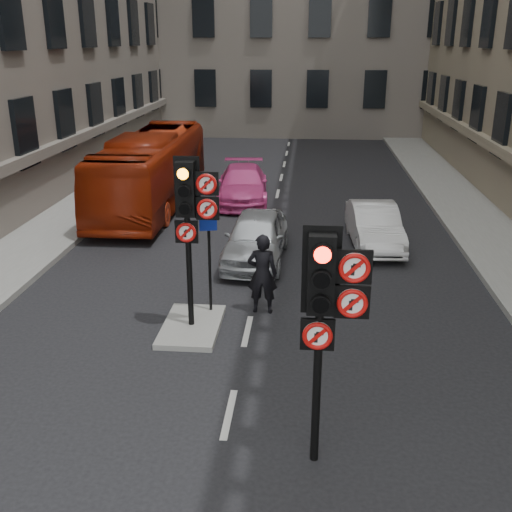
% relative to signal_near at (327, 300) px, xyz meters
% --- Properties ---
extents(ground, '(120.00, 120.00, 0.00)m').
position_rel_signal_near_xyz_m(ground, '(-1.49, -0.99, -2.58)').
color(ground, black).
rests_on(ground, ground).
extents(pavement_left, '(3.00, 50.00, 0.16)m').
position_rel_signal_near_xyz_m(pavement_left, '(-8.69, 11.01, -2.50)').
color(pavement_left, gray).
rests_on(pavement_left, ground).
extents(pavement_right, '(3.00, 50.00, 0.16)m').
position_rel_signal_near_xyz_m(pavement_right, '(5.71, 11.01, -2.50)').
color(pavement_right, gray).
rests_on(pavement_right, ground).
extents(centre_island, '(1.20, 2.00, 0.12)m').
position_rel_signal_near_xyz_m(centre_island, '(-2.69, 4.01, -2.52)').
color(centre_island, gray).
rests_on(centre_island, ground).
extents(signal_near, '(0.91, 0.40, 3.58)m').
position_rel_signal_near_xyz_m(signal_near, '(0.00, 0.00, 0.00)').
color(signal_near, black).
rests_on(signal_near, ground).
extents(signal_far, '(0.91, 0.40, 3.58)m').
position_rel_signal_near_xyz_m(signal_far, '(-2.60, 4.00, 0.12)').
color(signal_far, black).
rests_on(signal_far, centre_island).
extents(car_silver, '(1.77, 4.04, 1.35)m').
position_rel_signal_near_xyz_m(car_silver, '(-1.68, 8.34, -1.91)').
color(car_silver, '#B7BBC0').
rests_on(car_silver, ground).
extents(car_white, '(1.55, 3.85, 1.24)m').
position_rel_signal_near_xyz_m(car_white, '(1.71, 9.91, -1.96)').
color(car_white, silver).
rests_on(car_white, ground).
extents(car_pink, '(2.21, 4.64, 1.31)m').
position_rel_signal_near_xyz_m(car_pink, '(-2.75, 14.73, -1.93)').
color(car_pink, '#CC3C85').
rests_on(car_pink, ground).
extents(bus_red, '(2.33, 9.66, 2.68)m').
position_rel_signal_near_xyz_m(bus_red, '(-5.99, 13.82, -1.24)').
color(bus_red, maroon).
rests_on(bus_red, ground).
extents(motorcycle, '(0.49, 1.63, 0.97)m').
position_rel_signal_near_xyz_m(motorcycle, '(-0.02, 8.31, -2.10)').
color(motorcycle, black).
rests_on(motorcycle, ground).
extents(motorcyclist, '(0.68, 0.46, 1.85)m').
position_rel_signal_near_xyz_m(motorcyclist, '(-1.25, 5.01, -1.66)').
color(motorcyclist, black).
rests_on(motorcyclist, ground).
extents(info_sign, '(0.37, 0.15, 2.18)m').
position_rel_signal_near_xyz_m(info_sign, '(-2.39, 4.74, -1.05)').
color(info_sign, black).
rests_on(info_sign, centre_island).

